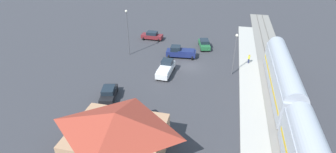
# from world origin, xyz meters

# --- Properties ---
(ground_plane) EXTENTS (200.00, 200.00, 0.00)m
(ground_plane) POSITION_xyz_m (0.00, 0.00, 0.00)
(ground_plane) COLOR #38383D
(railway_track) EXTENTS (4.80, 70.00, 0.30)m
(railway_track) POSITION_xyz_m (-14.00, 0.00, 0.09)
(railway_track) COLOR gray
(railway_track) RESTS_ON ground
(platform) EXTENTS (3.20, 46.00, 0.30)m
(platform) POSITION_xyz_m (-10.00, 0.00, 0.15)
(platform) COLOR #B7B2A8
(platform) RESTS_ON ground
(station_building) EXTENTS (10.00, 8.07, 5.52)m
(station_building) POSITION_xyz_m (4.00, 22.00, 2.88)
(station_building) COLOR tan
(station_building) RESTS_ON ground
(pedestrian_on_platform) EXTENTS (0.36, 0.36, 1.71)m
(pedestrian_on_platform) POSITION_xyz_m (-9.92, -2.88, 1.28)
(pedestrian_on_platform) COLOR #23284C
(pedestrian_on_platform) RESTS_ON platform
(pickup_white) EXTENTS (2.15, 5.47, 2.14)m
(pickup_white) POSITION_xyz_m (3.38, 3.67, 1.03)
(pickup_white) COLOR white
(pickup_white) RESTS_ON ground
(sedan_green) EXTENTS (2.89, 4.81, 1.74)m
(sedan_green) POSITION_xyz_m (-1.57, -8.62, 0.88)
(sedan_green) COLOR #236638
(sedan_green) RESTS_ON ground
(sedan_maroon) EXTENTS (4.56, 2.40, 1.74)m
(sedan_maroon) POSITION_xyz_m (9.86, -10.72, 0.88)
(sedan_maroon) COLOR maroon
(sedan_maroon) RESTS_ON ground
(pickup_navy) EXTENTS (5.54, 2.82, 2.14)m
(pickup_navy) POSITION_xyz_m (2.25, -3.28, 1.03)
(pickup_navy) COLOR navy
(pickup_navy) RESTS_ON ground
(sedan_black) EXTENTS (2.84, 4.80, 1.74)m
(sedan_black) POSITION_xyz_m (9.46, 12.46, 0.88)
(sedan_black) COLOR black
(sedan_black) RESTS_ON ground
(light_pole_near_platform) EXTENTS (0.44, 0.44, 6.95)m
(light_pole_near_platform) POSITION_xyz_m (-7.20, 1.31, 4.44)
(light_pole_near_platform) COLOR #515156
(light_pole_near_platform) RESTS_ON ground
(light_pole_lot_center) EXTENTS (0.44, 0.44, 8.52)m
(light_pole_lot_center) POSITION_xyz_m (11.89, -2.22, 5.29)
(light_pole_lot_center) COLOR #515156
(light_pole_lot_center) RESTS_ON ground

